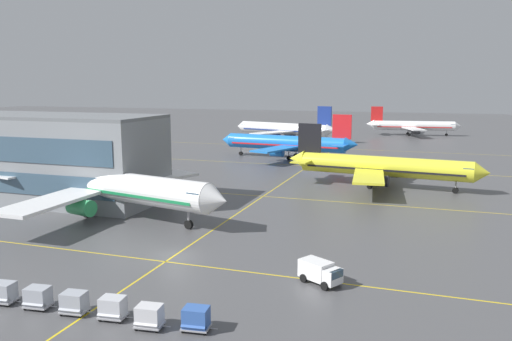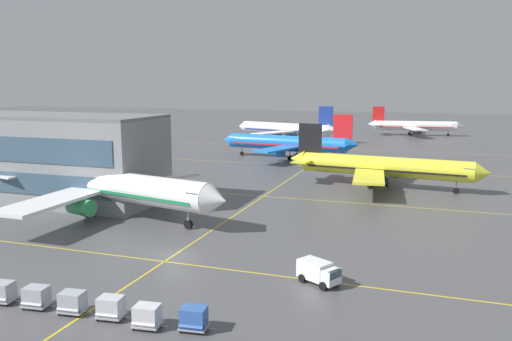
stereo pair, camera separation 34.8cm
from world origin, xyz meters
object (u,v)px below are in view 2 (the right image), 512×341
baggage_cart_row_middle (72,302)px  baggage_cart_row_fourth (111,307)px  baggage_cart_row_second (36,297)px  airliner_front_gate (108,185)px  airliner_third_row (288,143)px  baggage_cart_row_leftmost (2,292)px  airliner_far_right_stand (414,126)px  baggage_cart_row_rightmost (194,318)px  baggage_cart_row_fifth (147,316)px  airliner_second_row (382,167)px  service_truck_red_van (319,272)px  airliner_far_left_stand (286,129)px

baggage_cart_row_middle → baggage_cart_row_fourth: same height
baggage_cart_row_middle → baggage_cart_row_second: bearing=-178.3°
baggage_cart_row_middle → airliner_front_gate: bearing=119.7°
airliner_third_row → baggage_cart_row_second: 91.41m
airliner_third_row → baggage_cart_row_leftmost: (-0.20, -91.44, -2.88)m
airliner_far_right_stand → baggage_cart_row_middle: airliner_far_right_stand is taller
baggage_cart_row_rightmost → airliner_far_right_stand: bearing=86.4°
airliner_front_gate → baggage_cart_row_fourth: 34.85m
baggage_cart_row_second → baggage_cart_row_fifth: size_ratio=1.00×
airliner_third_row → baggage_cart_row_middle: bearing=-85.7°
airliner_second_row → baggage_cart_row_leftmost: (-25.93, -61.67, -2.81)m
baggage_cart_row_rightmost → baggage_cart_row_fourth: bearing=-176.7°
airliner_front_gate → service_truck_red_van: bearing=-24.7°
baggage_cart_row_second → baggage_cart_row_fifth: (10.67, -0.14, 0.00)m
service_truck_red_van → baggage_cart_row_middle: size_ratio=1.58×
airliner_far_right_stand → baggage_cart_row_second: 163.65m
baggage_cart_row_fifth → baggage_cart_row_fourth: bearing=173.3°
baggage_cart_row_leftmost → airliner_front_gate: bearing=107.7°
airliner_far_right_stand → baggage_cart_row_fifth: (-13.77, -161.93, -2.55)m
airliner_third_row → airliner_far_left_stand: airliner_far_left_stand is taller
service_truck_red_van → baggage_cart_row_second: (-21.29, -13.01, -0.17)m
airliner_second_row → airliner_far_right_stand: size_ratio=1.08×
service_truck_red_van → baggage_cart_row_second: 24.95m
airliner_far_left_stand → baggage_cart_row_rightmost: (28.85, -128.53, -2.99)m
airliner_far_right_stand → service_truck_red_van: size_ratio=7.46×
service_truck_red_van → baggage_cart_row_fourth: service_truck_red_van is taller
baggage_cart_row_leftmost → baggage_cart_row_rightmost: (17.79, 0.83, 0.00)m
airliner_far_right_stand → baggage_cart_row_second: bearing=-98.6°
airliner_third_row → baggage_cart_row_fifth: airliner_third_row is taller
baggage_cart_row_rightmost → airliner_far_left_stand: bearing=102.7°
airliner_far_left_stand → baggage_cart_row_second: bearing=-83.5°
service_truck_red_van → baggage_cart_row_rightmost: service_truck_red_van is taller
airliner_far_left_stand → airliner_third_row: bearing=-73.5°
airliner_far_right_stand → airliner_third_row: bearing=-111.5°
baggage_cart_row_fourth → baggage_cart_row_fifth: (3.56, -0.42, 0.00)m
baggage_cart_row_second → baggage_cart_row_fifth: bearing=-0.7°
baggage_cart_row_leftmost → baggage_cart_row_rightmost: 17.81m
baggage_cart_row_second → airliner_far_left_stand: bearing=96.5°
baggage_cart_row_middle → baggage_cart_row_rightmost: bearing=3.1°
airliner_front_gate → baggage_cart_row_rightmost: 39.06m
airliner_third_row → baggage_cart_row_leftmost: airliner_third_row is taller
baggage_cart_row_second → baggage_cart_row_middle: bearing=1.7°
airliner_front_gate → baggage_cart_row_fifth: size_ratio=14.25×
airliner_front_gate → baggage_cart_row_middle: (16.34, -28.60, -3.30)m
airliner_third_row → baggage_cart_row_fifth: (14.04, -91.43, -2.88)m
airliner_far_left_stand → baggage_cart_row_second: airliner_far_left_stand is taller
baggage_cart_row_rightmost → airliner_front_gate: bearing=134.0°
service_truck_red_van → baggage_cart_row_middle: bearing=-143.9°
airliner_far_left_stand → baggage_cart_row_fourth: airliner_far_left_stand is taller
airliner_far_right_stand → baggage_cart_row_fourth: size_ratio=11.81×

